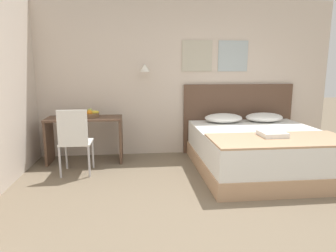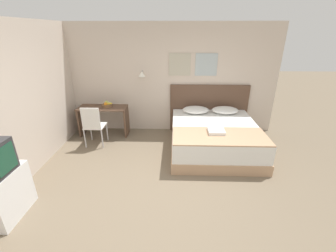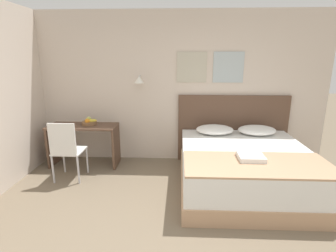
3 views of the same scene
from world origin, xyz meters
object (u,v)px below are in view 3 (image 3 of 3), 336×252
(headboard, at_px, (232,129))
(throw_blanket, at_px, (258,164))
(pillow_left, at_px, (215,130))
(fruit_bowl, at_px, (89,122))
(desk, at_px, (84,137))
(desk_chair, at_px, (66,147))
(pillow_right, at_px, (257,130))
(bed, at_px, (244,168))
(folded_towel_near_foot, at_px, (251,157))

(headboard, bearing_deg, throw_blanket, -90.00)
(pillow_left, distance_m, fruit_bowl, 2.18)
(desk, xyz_separation_m, desk_chair, (-0.04, -0.64, 0.04))
(pillow_left, height_order, pillow_right, same)
(desk, distance_m, fruit_bowl, 0.29)
(throw_blanket, height_order, desk_chair, desk_chair)
(bed, relative_size, desk, 1.73)
(folded_towel_near_foot, height_order, desk_chair, desk_chair)
(desk, bearing_deg, bed, -15.23)
(folded_towel_near_foot, xyz_separation_m, desk_chair, (-2.62, 0.53, -0.10))
(headboard, xyz_separation_m, pillow_right, (0.36, -0.30, 0.06))
(headboard, xyz_separation_m, desk_chair, (-2.67, -0.96, -0.06))
(throw_blanket, distance_m, desk_chair, 2.76)
(headboard, relative_size, desk, 1.67)
(headboard, relative_size, pillow_right, 3.11)
(pillow_left, bearing_deg, fruit_bowl, 179.18)
(bed, bearing_deg, desk, 164.77)
(pillow_left, distance_m, throw_blanket, 1.38)
(pillow_right, bearing_deg, pillow_left, 180.00)
(throw_blanket, height_order, fruit_bowl, fruit_bowl)
(pillow_left, bearing_deg, desk, -179.46)
(desk_chair, bearing_deg, headboard, 19.77)
(bed, distance_m, pillow_right, 0.90)
(fruit_bowl, bearing_deg, folded_towel_near_foot, -26.11)
(pillow_left, height_order, desk, pillow_left)
(bed, bearing_deg, fruit_bowl, 163.09)
(headboard, xyz_separation_m, folded_towel_near_foot, (-0.05, -1.49, 0.04))
(desk_chair, bearing_deg, pillow_right, 12.24)
(throw_blanket, bearing_deg, bed, 90.00)
(folded_towel_near_foot, distance_m, desk_chair, 2.68)
(pillow_right, bearing_deg, fruit_bowl, 179.38)
(throw_blanket, relative_size, desk_chair, 1.89)
(folded_towel_near_foot, bearing_deg, desk_chair, 168.63)
(pillow_left, height_order, throw_blanket, pillow_left)
(headboard, xyz_separation_m, fruit_bowl, (-2.53, -0.27, 0.16))
(pillow_left, height_order, folded_towel_near_foot, pillow_left)
(headboard, xyz_separation_m, pillow_left, (-0.36, -0.30, 0.06))
(desk, relative_size, fruit_bowl, 4.44)
(throw_blanket, height_order, desk, desk)
(pillow_left, distance_m, desk, 2.29)
(pillow_right, distance_m, throw_blanket, 1.38)
(desk, height_order, desk_chair, desk_chair)
(folded_towel_near_foot, bearing_deg, headboard, 88.01)
(pillow_left, bearing_deg, throw_blanket, -74.97)
(pillow_right, relative_size, desk_chair, 0.67)
(bed, relative_size, desk_chair, 2.14)
(pillow_right, distance_m, folded_towel_near_foot, 1.25)
(pillow_right, height_order, folded_towel_near_foot, pillow_right)
(bed, xyz_separation_m, pillow_left, (-0.36, 0.74, 0.38))
(pillow_left, bearing_deg, bed, -64.27)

